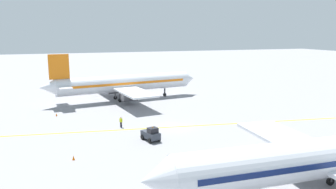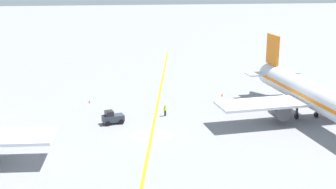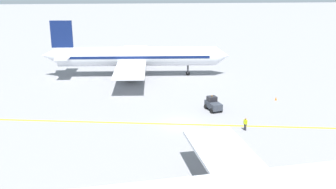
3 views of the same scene
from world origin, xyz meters
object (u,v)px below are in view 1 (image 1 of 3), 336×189
object	(u,v)px
airplane_at_gate	(124,84)
traffic_cone_mid_apron	(73,158)
baggage_tug_dark	(151,134)
traffic_cone_near_nose	(56,115)
airplane_adjacent_stand	(333,157)
ground_crew_worker	(121,122)

from	to	relation	value
airplane_at_gate	traffic_cone_mid_apron	world-z (taller)	airplane_at_gate
baggage_tug_dark	traffic_cone_near_nose	distance (m)	22.29
airplane_adjacent_stand	ground_crew_worker	distance (m)	31.59
airplane_at_gate	traffic_cone_mid_apron	distance (m)	34.95
airplane_at_gate	baggage_tug_dark	world-z (taller)	airplane_at_gate
airplane_at_gate	airplane_adjacent_stand	size ratio (longest dim) A/B	1.00
baggage_tug_dark	traffic_cone_near_nose	size ratio (longest dim) A/B	5.99
airplane_at_gate	airplane_adjacent_stand	distance (m)	49.80
traffic_cone_mid_apron	airplane_at_gate	bearing A→B (deg)	158.44
ground_crew_worker	traffic_cone_mid_apron	size ratio (longest dim) A/B	3.05
baggage_tug_dark	airplane_adjacent_stand	bearing A→B (deg)	28.94
airplane_at_gate	airplane_adjacent_stand	bearing A→B (deg)	10.59
baggage_tug_dark	ground_crew_worker	size ratio (longest dim) A/B	1.96
airplane_adjacent_stand	baggage_tug_dark	bearing A→B (deg)	-151.06
baggage_tug_dark	traffic_cone_mid_apron	bearing A→B (deg)	-70.30
baggage_tug_dark	ground_crew_worker	bearing A→B (deg)	-161.00
airplane_at_gate	traffic_cone_near_nose	size ratio (longest dim) A/B	64.57
traffic_cone_mid_apron	traffic_cone_near_nose	bearing A→B (deg)	-175.76
airplane_at_gate	baggage_tug_dark	xyz separation A→B (m)	(28.54, -2.13, -2.81)
traffic_cone_mid_apron	baggage_tug_dark	bearing A→B (deg)	109.70
airplane_at_gate	ground_crew_worker	bearing A→B (deg)	-13.06
airplane_at_gate	traffic_cone_near_nose	bearing A→B (deg)	-55.42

